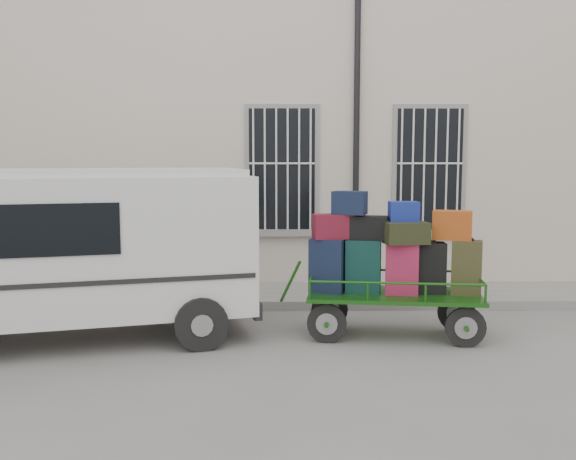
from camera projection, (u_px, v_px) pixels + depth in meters
The scene contains 5 objects.
ground at pixel (311, 334), 9.01m from camera, with size 80.00×80.00×0.00m, color slate.
building at pixel (300, 133), 14.14m from camera, with size 24.00×5.15×6.00m.
sidewalk at pixel (305, 295), 11.19m from camera, with size 24.00×1.70×0.15m, color gray.
luggage_cart at pixel (391, 264), 8.77m from camera, with size 2.81×1.34×2.01m.
van at pixel (80, 243), 8.61m from camera, with size 4.91×3.02×2.31m.
Camera 1 is at (-0.44, -8.79, 2.46)m, focal length 40.00 mm.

